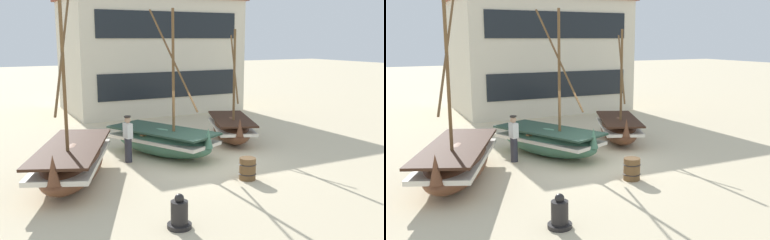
{
  "view_description": "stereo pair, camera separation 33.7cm",
  "coord_description": "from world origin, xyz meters",
  "views": [
    {
      "loc": [
        -7.26,
        -13.04,
        4.38
      ],
      "look_at": [
        0.0,
        1.0,
        1.4
      ],
      "focal_mm": 40.68,
      "sensor_mm": 36.0,
      "label": 1
    },
    {
      "loc": [
        -6.96,
        -13.19,
        4.38
      ],
      "look_at": [
        0.0,
        1.0,
        1.4
      ],
      "focal_mm": 40.68,
      "sensor_mm": 36.0,
      "label": 2
    }
  ],
  "objects": [
    {
      "name": "ground_plane",
      "position": [
        0.0,
        0.0,
        0.0
      ],
      "size": [
        120.0,
        120.0,
        0.0
      ],
      "primitive_type": "plane",
      "color": "beige"
    },
    {
      "name": "fishing_boat_near_left",
      "position": [
        -4.6,
        0.09,
        0.65
      ],
      "size": [
        3.55,
        5.24,
        6.25
      ],
      "color": "brown",
      "rests_on": "ground"
    },
    {
      "name": "fishing_boat_centre_large",
      "position": [
        -0.88,
        1.67,
        0.57
      ],
      "size": [
        3.41,
        4.7,
        5.43
      ],
      "color": "#427056",
      "rests_on": "ground"
    },
    {
      "name": "fishing_boat_far_right",
      "position": [
        2.68,
        2.48,
        0.57
      ],
      "size": [
        2.86,
        4.15,
        4.74
      ],
      "color": "brown",
      "rests_on": "ground"
    },
    {
      "name": "fisherman_by_hull",
      "position": [
        -2.36,
        1.4,
        0.83
      ],
      "size": [
        0.27,
        0.39,
        1.68
      ],
      "color": "#33333D",
      "rests_on": "ground"
    },
    {
      "name": "capstan_winch",
      "position": [
        -3.13,
        -4.41,
        0.33
      ],
      "size": [
        0.59,
        0.59,
        0.84
      ],
      "color": "black",
      "rests_on": "ground"
    },
    {
      "name": "wooden_barrel",
      "position": [
        0.31,
        -2.19,
        0.35
      ],
      "size": [
        0.56,
        0.56,
        0.7
      ],
      "color": "brown",
      "rests_on": "ground"
    },
    {
      "name": "harbor_building_main",
      "position": [
        2.88,
        12.34,
        3.45
      ],
      "size": [
        10.35,
        6.5,
        6.88
      ],
      "color": "beige",
      "rests_on": "ground"
    }
  ]
}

